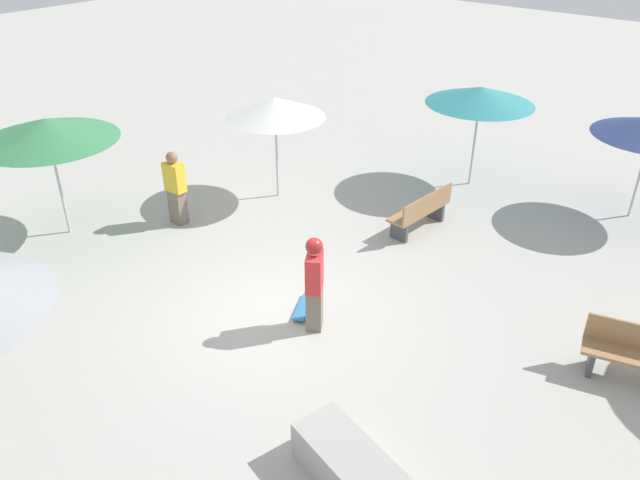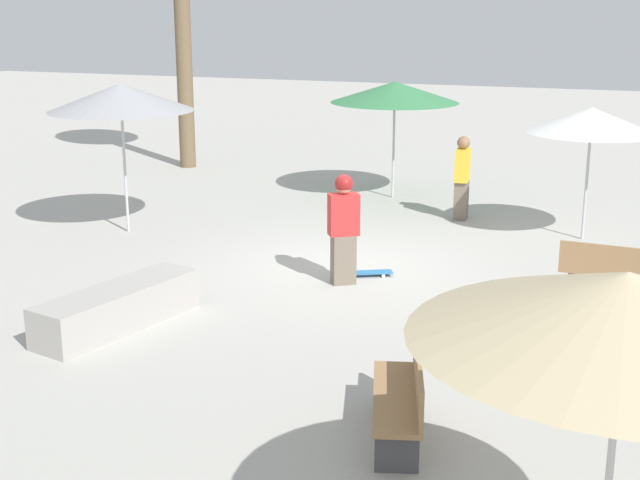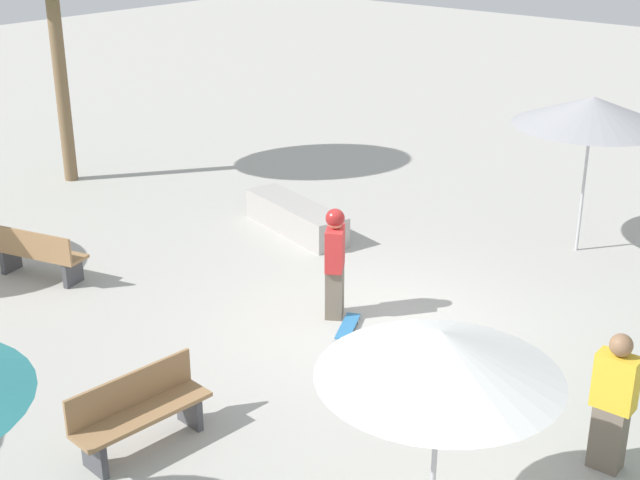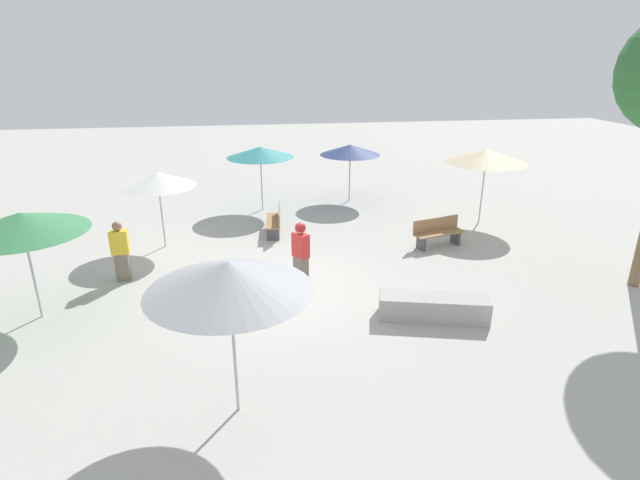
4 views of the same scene
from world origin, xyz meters
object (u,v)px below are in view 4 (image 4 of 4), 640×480
at_px(bench_far, 438,233).
at_px(bystander_watching, 121,251).
at_px(bench_near, 275,221).
at_px(shade_umbrella_grey, 229,277).
at_px(shade_umbrella_navy, 350,150).
at_px(shade_umbrella_white, 158,179).
at_px(skateboard, 284,279).
at_px(shade_umbrella_green, 21,223).
at_px(concrete_ledge, 433,307).
at_px(skater_main, 301,251).
at_px(shade_umbrella_tan, 486,156).
at_px(shade_umbrella_teal, 260,152).

relative_size(bench_far, bystander_watching, 1.05).
xyz_separation_m(bench_near, shade_umbrella_grey, (8.43, -1.17, 1.98)).
height_order(shade_umbrella_navy, shade_umbrella_white, shade_umbrella_white).
relative_size(bench_near, bench_far, 0.98).
xyz_separation_m(skateboard, shade_umbrella_green, (1.04, -5.46, 2.15)).
height_order(concrete_ledge, bench_far, bench_far).
distance_m(skater_main, bench_near, 3.89).
xyz_separation_m(shade_umbrella_navy, bystander_watching, (6.36, -7.22, -1.21)).
distance_m(concrete_ledge, bystander_watching, 7.79).
bearing_deg(shade_umbrella_tan, shade_umbrella_white, -86.05).
bearing_deg(shade_umbrella_grey, shade_umbrella_green, -131.06).
bearing_deg(shade_umbrella_green, shade_umbrella_teal, 144.84).
bearing_deg(skateboard, bystander_watching, 54.53).
distance_m(skater_main, shade_umbrella_grey, 5.07).
distance_m(bench_near, shade_umbrella_grey, 8.73).
bearing_deg(bench_far, bench_near, -36.46).
xyz_separation_m(shade_umbrella_teal, shade_umbrella_white, (3.38, -3.06, -0.06)).
distance_m(shade_umbrella_white, bystander_watching, 2.71).
distance_m(skater_main, shade_umbrella_navy, 7.84).
xyz_separation_m(concrete_ledge, shade_umbrella_navy, (-9.42, 0.07, 1.74)).
height_order(bench_near, shade_umbrella_white, shade_umbrella_white).
xyz_separation_m(bench_far, shade_umbrella_grey, (6.59, -5.94, 1.98)).
distance_m(shade_umbrella_teal, bystander_watching, 6.94).
xyz_separation_m(skateboard, shade_umbrella_grey, (4.81, -1.14, 2.35)).
xyz_separation_m(bench_near, shade_umbrella_tan, (-0.04, 6.99, 1.88)).
distance_m(concrete_ledge, bench_far, 4.50).
bearing_deg(concrete_ledge, shade_umbrella_teal, -158.84).
distance_m(bench_far, shade_umbrella_tan, 3.47).
relative_size(shade_umbrella_green, bystander_watching, 1.66).
xyz_separation_m(skater_main, skateboard, (-0.23, -0.43, -0.82)).
height_order(concrete_ledge, bystander_watching, bystander_watching).
xyz_separation_m(skater_main, shade_umbrella_grey, (4.58, -1.56, 1.53)).
xyz_separation_m(skater_main, shade_umbrella_navy, (-7.26, 2.74, 1.12)).
xyz_separation_m(skateboard, shade_umbrella_white, (-2.95, -3.33, 2.02)).
distance_m(shade_umbrella_green, bystander_watching, 2.63).
bearing_deg(shade_umbrella_navy, shade_umbrella_teal, -78.49).
bearing_deg(shade_umbrella_grey, bench_near, 172.12).
bearing_deg(bench_near, shade_umbrella_tan, -85.05).
distance_m(skater_main, bench_far, 4.83).
bearing_deg(shade_umbrella_grey, bystander_watching, -152.01).
relative_size(shade_umbrella_green, shade_umbrella_navy, 1.14).
bearing_deg(bystander_watching, shade_umbrella_white, 70.52).
bearing_deg(shade_umbrella_teal, shade_umbrella_grey, -4.45).
bearing_deg(shade_umbrella_green, skateboard, 100.80).
xyz_separation_m(bench_near, shade_umbrella_white, (0.67, -3.36, 1.65)).
bearing_deg(skateboard, concrete_ledge, -153.65).
bearing_deg(skater_main, shade_umbrella_navy, -53.60).
relative_size(concrete_ledge, shade_umbrella_teal, 1.02).
bearing_deg(shade_umbrella_tan, concrete_ledge, -32.94).
distance_m(concrete_ledge, shade_umbrella_navy, 9.58).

